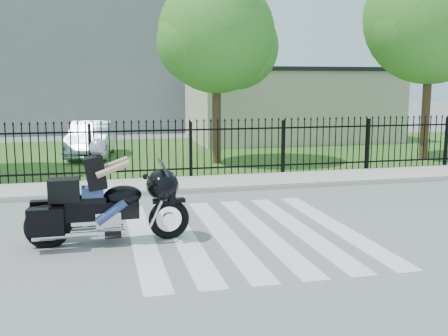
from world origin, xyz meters
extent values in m
plane|color=slate|center=(0.00, 0.00, 0.00)|extent=(120.00, 120.00, 0.00)
cube|color=#ADAAA3|center=(0.00, 5.00, 0.06)|extent=(40.00, 2.00, 0.12)
cube|color=#ADAAA3|center=(0.00, 4.00, 0.06)|extent=(40.00, 0.12, 0.12)
cube|color=#335B1F|center=(0.00, 12.00, 0.01)|extent=(40.00, 12.00, 0.02)
cube|color=black|center=(0.00, 6.00, 0.35)|extent=(26.00, 0.04, 0.05)
cube|color=black|center=(0.00, 6.00, 1.55)|extent=(26.00, 0.04, 0.05)
cylinder|color=#382316|center=(1.50, 9.00, 2.08)|extent=(0.32, 0.32, 4.16)
sphere|color=#2A7521|center=(1.50, 9.00, 4.68)|extent=(4.20, 4.20, 4.20)
cylinder|color=#382316|center=(9.50, 8.00, 2.40)|extent=(0.32, 0.32, 4.80)
sphere|color=#2A7521|center=(9.50, 8.00, 5.40)|extent=(5.00, 5.00, 5.00)
cube|color=#B4AB96|center=(7.00, 16.00, 1.75)|extent=(10.00, 6.00, 3.50)
cube|color=black|center=(7.00, 16.00, 3.60)|extent=(10.20, 6.20, 0.20)
cube|color=gray|center=(-3.00, 26.00, 6.00)|extent=(15.00, 10.00, 12.00)
torus|color=black|center=(-1.49, 0.01, 0.38)|extent=(0.79, 0.16, 0.79)
torus|color=black|center=(-3.72, -0.01, 0.38)|extent=(0.84, 0.18, 0.84)
cube|color=black|center=(-2.80, 0.00, 0.63)|extent=(1.49, 0.29, 0.34)
ellipsoid|color=black|center=(-2.34, 0.00, 0.89)|extent=(0.72, 0.47, 0.38)
cube|color=black|center=(-3.03, -0.01, 0.85)|extent=(0.75, 0.38, 0.11)
cube|color=silver|center=(-2.63, 0.00, 0.43)|extent=(0.46, 0.35, 0.34)
ellipsoid|color=black|center=(-1.60, 0.01, 1.05)|extent=(0.63, 0.83, 0.62)
cube|color=black|center=(-3.40, -0.01, 1.05)|extent=(0.55, 0.44, 0.41)
cube|color=navy|center=(-2.89, 0.00, 0.98)|extent=(0.39, 0.35, 0.21)
sphere|color=#9CA0A4|center=(-2.76, 0.00, 1.81)|extent=(0.33, 0.33, 0.33)
imported|color=#A9BFD5|center=(-3.01, 11.80, 0.74)|extent=(2.08, 4.52, 1.43)
camera|label=1|loc=(-2.76, -9.76, 2.99)|focal=42.00mm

